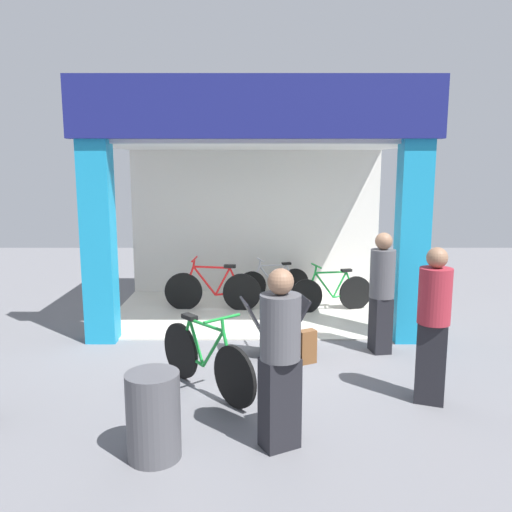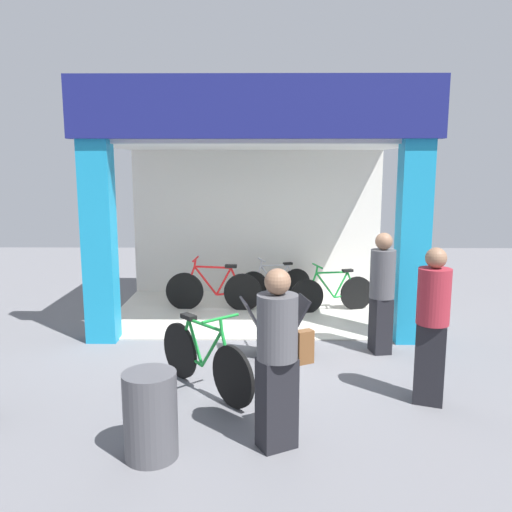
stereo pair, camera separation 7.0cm
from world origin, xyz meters
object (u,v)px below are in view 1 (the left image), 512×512
bicycle_inside_2 (274,283)px  trash_bin (154,416)px  pedestrian_0 (382,291)px  bicycle_parked_0 (206,359)px  pedestrian_1 (434,323)px  sandwich_board_sign (275,327)px  bicycle_inside_1 (213,290)px  pedestrian_3 (281,356)px  bicycle_inside_0 (332,293)px

bicycle_inside_2 → trash_bin: bearing=-102.5°
bicycle_inside_2 → pedestrian_0: size_ratio=0.84×
bicycle_parked_0 → pedestrian_1: pedestrian_1 is taller
bicycle_inside_2 → pedestrian_1: bearing=-70.9°
sandwich_board_sign → bicycle_inside_1: bearing=114.7°
pedestrian_1 → sandwich_board_sign: bearing=138.5°
pedestrian_0 → pedestrian_3: size_ratio=1.00×
pedestrian_3 → pedestrian_0: bearing=59.1°
pedestrian_3 → bicycle_parked_0: bearing=123.6°
sandwich_board_sign → bicycle_parked_0: bearing=-125.2°
bicycle_parked_0 → sandwich_board_sign: bicycle_parked_0 is taller
bicycle_inside_2 → sandwich_board_sign: size_ratio=1.44×
bicycle_inside_1 → pedestrian_1: bearing=-54.0°
bicycle_inside_1 → bicycle_inside_2: (1.12, 0.82, -0.06)m
sandwich_board_sign → pedestrian_1: pedestrian_1 is taller
bicycle_inside_1 → bicycle_inside_2: bearing=36.3°
trash_bin → pedestrian_1: bearing=21.6°
pedestrian_0 → pedestrian_1: size_ratio=0.97×
bicycle_inside_1 → pedestrian_1: 4.61m
pedestrian_0 → pedestrian_3: pedestrian_3 is taller
bicycle_parked_0 → pedestrian_1: (2.50, -0.28, 0.52)m
bicycle_parked_0 → trash_bin: bicycle_parked_0 is taller
bicycle_parked_0 → pedestrian_1: bearing=-6.3°
bicycle_inside_0 → sandwich_board_sign: bicycle_inside_0 is taller
bicycle_parked_0 → trash_bin: (-0.33, -1.40, 0.01)m
pedestrian_1 → bicycle_inside_0: bearing=99.0°
pedestrian_1 → pedestrian_3: bearing=-151.0°
pedestrian_3 → bicycle_inside_2: bearing=88.7°
sandwich_board_sign → trash_bin: (-1.17, -2.59, -0.01)m
bicycle_inside_0 → bicycle_parked_0: (-1.92, -3.35, 0.04)m
bicycle_inside_1 → pedestrian_0: (2.51, -2.12, 0.49)m
bicycle_parked_0 → pedestrian_3: pedestrian_3 is taller
pedestrian_0 → pedestrian_1: 1.60m
bicycle_inside_1 → sandwich_board_sign: bearing=-65.3°
bicycle_inside_2 → pedestrian_1: 4.83m
bicycle_inside_1 → pedestrian_0: 3.32m
pedestrian_1 → pedestrian_0: bearing=96.4°
bicycle_inside_0 → bicycle_inside_1: (-2.11, 0.09, 0.04)m
bicycle_inside_0 → bicycle_parked_0: bearing=-119.8°
bicycle_inside_2 → pedestrian_1: size_ratio=0.82×
bicycle_inside_0 → pedestrian_1: size_ratio=0.88×
bicycle_inside_1 → trash_bin: bicycle_inside_1 is taller
bicycle_inside_2 → pedestrian_1: pedestrian_1 is taller
bicycle_inside_0 → bicycle_parked_0: size_ratio=1.13×
pedestrian_0 → trash_bin: bearing=-134.3°
bicycle_inside_2 → sandwich_board_sign: bearing=-91.6°
bicycle_inside_1 → trash_bin: size_ratio=2.19×
bicycle_inside_1 → sandwich_board_sign: (1.03, -2.24, 0.02)m
bicycle_parked_0 → pedestrian_0: (2.32, 1.31, 0.49)m
bicycle_inside_2 → bicycle_parked_0: (-0.93, -4.25, 0.06)m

